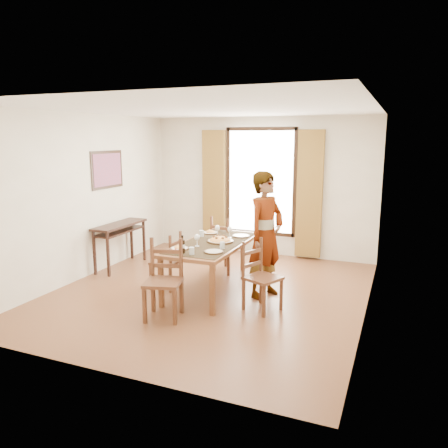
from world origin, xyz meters
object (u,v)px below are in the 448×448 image
at_px(dining_table, 213,246).
at_px(man, 266,235).
at_px(console_table, 120,230).
at_px(pasta_platter, 220,239).

height_order(dining_table, man, man).
distance_m(console_table, pasta_platter, 2.17).
distance_m(man, pasta_platter, 0.72).
relative_size(console_table, dining_table, 0.63).
xyz_separation_m(console_table, pasta_platter, (2.13, -0.43, 0.12)).
bearing_deg(pasta_platter, dining_table, -146.42).
bearing_deg(console_table, pasta_platter, -11.45).
height_order(console_table, man, man).
relative_size(console_table, pasta_platter, 3.00).
xyz_separation_m(dining_table, pasta_platter, (0.09, 0.06, 0.11)).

